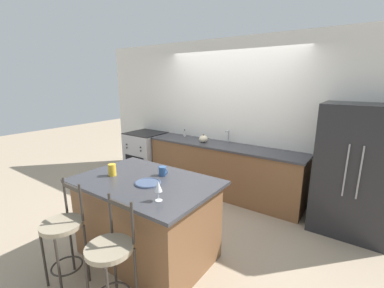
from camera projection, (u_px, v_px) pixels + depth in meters
name	position (u px, v px, depth m)	size (l,w,h in m)	color
ground_plane	(211.00, 200.00, 4.40)	(18.00, 18.00, 0.00)	tan
wall_back	(231.00, 117.00, 4.59)	(6.00, 0.07, 2.70)	silver
back_counter	(222.00, 169.00, 4.56)	(2.84, 0.63, 0.91)	brown
sink_faucet	(228.00, 135.00, 4.57)	(0.02, 0.13, 0.22)	#ADAFB5
kitchen_island	(147.00, 218.00, 2.92)	(1.56, 1.05, 0.93)	brown
refrigerator	(354.00, 170.00, 3.33)	(0.90, 0.70, 1.72)	#232326
oven_range	(146.00, 154.00, 5.52)	(0.73, 0.71, 0.92)	#B7B7BC
bar_stool_near	(64.00, 234.00, 2.47)	(0.39, 0.39, 1.06)	#332D28
bar_stool_far	(111.00, 259.00, 2.12)	(0.39, 0.39, 1.06)	#332D28
dinner_plate	(148.00, 183.00, 2.72)	(0.28, 0.28, 0.02)	#425170
wine_glass	(158.00, 187.00, 2.31)	(0.07, 0.07, 0.19)	white
coffee_mug	(163.00, 171.00, 2.95)	(0.12, 0.09, 0.10)	#335689
tumbler_cup	(112.00, 170.00, 2.94)	(0.09, 0.09, 0.14)	gold
pumpkin_decoration	(203.00, 139.00, 4.60)	(0.16, 0.16, 0.15)	beige
soap_bottle	(185.00, 133.00, 5.09)	(0.05, 0.05, 0.14)	silver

